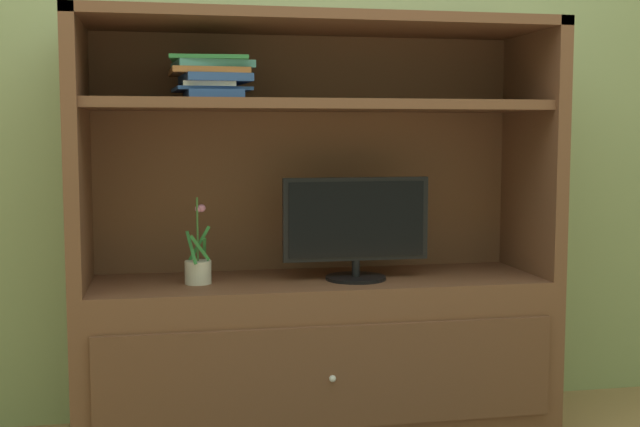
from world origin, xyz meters
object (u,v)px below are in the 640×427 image
Objects in this scene: media_console at (317,308)px; tv_monitor at (356,226)px; magazine_stack at (211,78)px; potted_plant at (198,268)px.

tv_monitor is at bearing -23.08° from media_console.
tv_monitor is 0.75m from magazine_stack.
potted_plant is 0.97× the size of magazine_stack.
media_console is 0.35m from tv_monitor.
tv_monitor is 0.60m from potted_plant.
media_console reaches higher than tv_monitor.
tv_monitor is 1.75× the size of potted_plant.
magazine_stack is (-0.52, 0.05, 0.54)m from tv_monitor.
potted_plant is (-0.58, 0.03, -0.14)m from tv_monitor.
media_console is 5.44× the size of magazine_stack.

